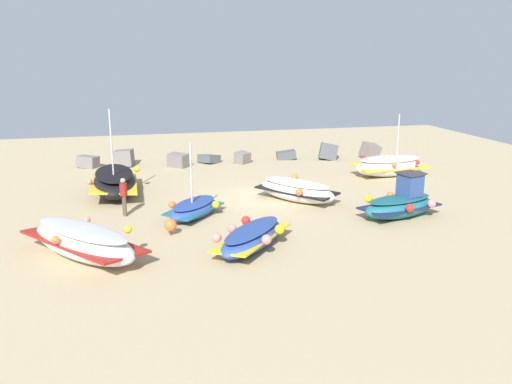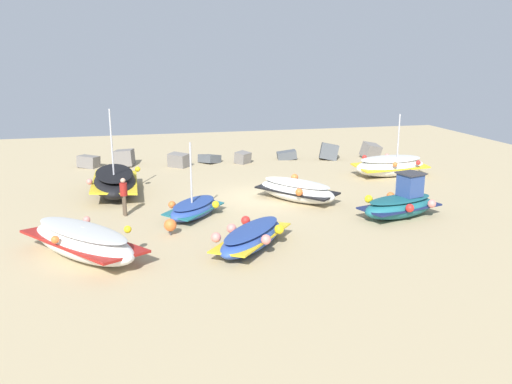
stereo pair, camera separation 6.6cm
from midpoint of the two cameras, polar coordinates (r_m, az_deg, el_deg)
ground_plane at (r=26.28m, az=0.68°, el=-0.55°), size 45.23×45.23×0.00m
fishing_boat_0 at (r=25.56m, az=4.29°, el=0.20°), size 3.71×4.20×1.11m
fishing_boat_1 at (r=27.62m, az=-14.97°, el=1.08°), size 2.58×5.25×4.44m
fishing_boat_2 at (r=23.17m, az=-6.73°, el=-1.76°), size 3.01×3.27×3.35m
fishing_boat_3 at (r=31.74m, az=14.11°, el=2.77°), size 4.55×2.34×3.62m
fishing_boat_4 at (r=23.80m, az=15.16°, el=-1.22°), size 3.98×2.52×1.93m
fishing_boat_5 at (r=19.35m, az=-0.53°, el=-4.84°), size 3.67×4.04×0.90m
fishing_boat_6 at (r=19.42m, az=-18.14°, el=-5.03°), size 4.68×5.25×1.22m
person_walking at (r=23.76m, az=-14.07°, el=-0.22°), size 0.32×0.32×1.69m
breakwater_rocks at (r=34.55m, az=-3.00°, el=3.85°), size 19.82×2.78×1.37m
mooring_buoy_0 at (r=20.99m, az=-9.24°, el=-3.53°), size 0.49×0.49×0.66m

